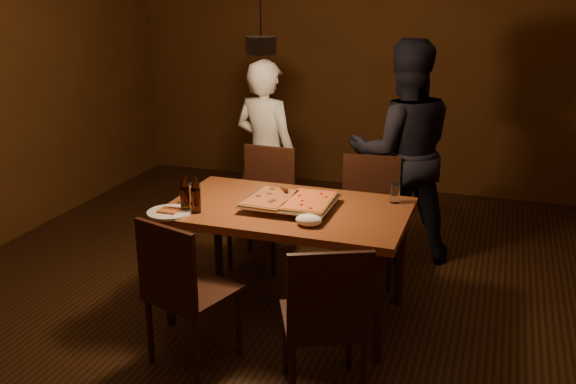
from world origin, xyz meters
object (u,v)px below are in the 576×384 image
(chair_far_right, at_px, (369,206))
(pendant_lamp, at_px, (261,43))
(chair_far_left, at_px, (265,195))
(diner_dark, at_px, (403,152))
(chair_near_left, at_px, (182,281))
(beer_bottle_a, at_px, (185,193))
(chair_near_right, at_px, (326,310))
(beer_bottle_b, at_px, (196,195))
(dining_table, at_px, (288,218))
(plate_slice, at_px, (169,212))
(pizza_tray, at_px, (290,204))
(diner_white, at_px, (266,154))

(chair_far_right, height_order, pendant_lamp, pendant_lamp)
(chair_far_left, xyz_separation_m, diner_dark, (0.98, 0.41, 0.32))
(diner_dark, bearing_deg, chair_near_left, 44.41)
(beer_bottle_a, distance_m, diner_dark, 1.82)
(chair_near_right, relative_size, beer_bottle_b, 2.45)
(chair_far_right, height_order, beer_bottle_a, beer_bottle_a)
(dining_table, xyz_separation_m, plate_slice, (-0.65, -0.35, 0.08))
(pizza_tray, height_order, beer_bottle_b, beer_bottle_b)
(plate_slice, height_order, diner_dark, diner_dark)
(dining_table, distance_m, pizza_tray, 0.10)
(chair_far_left, relative_size, diner_white, 0.32)
(chair_near_left, height_order, pizza_tray, chair_near_left)
(chair_near_left, distance_m, diner_dark, 2.16)
(beer_bottle_a, distance_m, plate_slice, 0.15)
(chair_far_left, relative_size, pizza_tray, 0.88)
(dining_table, bearing_deg, chair_far_right, 64.56)
(plate_slice, bearing_deg, dining_table, 28.25)
(beer_bottle_b, height_order, plate_slice, beer_bottle_b)
(plate_slice, distance_m, diner_dark, 1.93)
(chair_far_left, distance_m, chair_near_right, 1.85)
(chair_far_right, distance_m, chair_near_left, 1.69)
(dining_table, xyz_separation_m, beer_bottle_a, (-0.58, -0.27, 0.19))
(beer_bottle_a, bearing_deg, dining_table, 25.16)
(dining_table, relative_size, diner_white, 0.98)
(diner_dark, bearing_deg, diner_white, -17.67)
(beer_bottle_b, height_order, pendant_lamp, pendant_lamp)
(dining_table, xyz_separation_m, beer_bottle_b, (-0.50, -0.27, 0.19))
(chair_near_right, bearing_deg, chair_near_left, 151.44)
(beer_bottle_a, bearing_deg, chair_near_right, -27.52)
(chair_far_right, xyz_separation_m, pizza_tray, (-0.35, -0.77, 0.24))
(chair_far_left, height_order, chair_near_left, same)
(pizza_tray, bearing_deg, dining_table, 151.58)
(dining_table, height_order, diner_dark, diner_dark)
(chair_near_left, relative_size, beer_bottle_b, 2.31)
(dining_table, height_order, chair_far_left, chair_far_left)
(chair_far_left, bearing_deg, chair_near_left, 96.14)
(chair_near_left, bearing_deg, chair_far_left, 110.40)
(chair_far_left, distance_m, pendant_lamp, 1.51)
(diner_dark, bearing_deg, chair_far_left, 1.55)
(beer_bottle_b, bearing_deg, dining_table, 28.61)
(pendant_lamp, bearing_deg, beer_bottle_a, -155.11)
(beer_bottle_b, xyz_separation_m, diner_white, (-0.07, 1.38, -0.10))
(beer_bottle_a, height_order, diner_white, diner_white)
(chair_near_right, bearing_deg, plate_slice, 132.69)
(dining_table, xyz_separation_m, chair_near_left, (-0.36, -0.76, -0.14))
(chair_far_right, height_order, pizza_tray, chair_far_right)
(chair_near_right, distance_m, pendant_lamp, 1.57)
(chair_near_left, distance_m, plate_slice, 0.55)
(chair_near_left, bearing_deg, pendant_lamp, 89.69)
(pizza_tray, bearing_deg, beer_bottle_b, -152.26)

